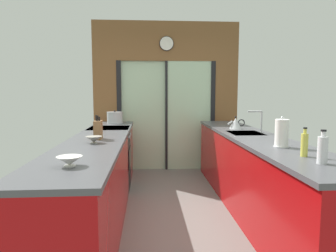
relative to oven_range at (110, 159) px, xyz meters
name	(u,v)px	position (x,y,z in m)	size (l,w,h in m)	color
ground_plane	(175,204)	(0.91, -0.65, -0.47)	(5.04, 7.60, 0.02)	slate
back_wall_unit	(166,87)	(0.91, 1.15, 1.07)	(2.64, 0.12, 2.70)	brown
left_counter_run	(97,180)	(0.00, -1.12, 0.01)	(0.62, 3.80, 0.92)	#AD0C0F
right_counter_run	(253,173)	(1.82, -0.95, 0.01)	(0.62, 3.80, 0.92)	#AD0C0F
sink_faucet	(259,118)	(1.97, -0.70, 0.65)	(0.19, 0.02, 0.28)	#B7BABC
oven_range	(110,159)	(0.00, 0.00, 0.00)	(0.60, 0.60, 0.92)	black
mixing_bowl_near	(69,161)	(0.02, -2.34, 0.50)	(0.18, 0.18, 0.07)	silver
mixing_bowl_far	(94,139)	(0.02, -1.38, 0.50)	(0.16, 0.16, 0.07)	gray
knife_block	(98,130)	(0.02, -1.10, 0.57)	(0.08, 0.14, 0.26)	brown
stock_pot	(115,118)	(0.02, 0.62, 0.56)	(0.26, 0.26, 0.22)	#B7BABC
kettle	(236,123)	(1.80, -0.25, 0.54)	(0.25, 0.18, 0.18)	#B7BABC
soap_bottle_near	(323,149)	(1.80, -2.39, 0.57)	(0.07, 0.07, 0.25)	silver
soap_bottle_far	(304,144)	(1.80, -2.14, 0.56)	(0.05, 0.05, 0.23)	#D1CC4C
paper_towel_roll	(282,133)	(1.80, -1.72, 0.59)	(0.14, 0.14, 0.29)	#B7BABC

